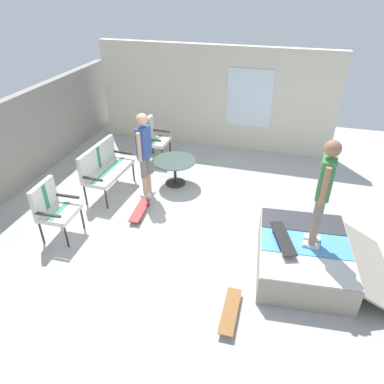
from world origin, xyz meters
TOP-DOWN VIEW (x-y plane):
  - ground_plane at (0.00, 0.00)m, footprint 12.00×12.00m
  - house_facade at (3.80, 0.49)m, footprint 0.23×6.00m
  - skate_ramp at (-0.47, -1.92)m, footprint 1.85×2.15m
  - patio_bench at (0.81, 2.13)m, footprint 1.28×0.61m
  - patio_chair_near_house at (2.52, 1.73)m, footprint 0.64×0.57m
  - patio_chair_by_wall at (-0.75, 2.27)m, footprint 0.64×0.57m
  - patio_table at (1.50, 0.82)m, footprint 0.90×0.90m
  - person_watching at (0.90, 1.24)m, footprint 0.48×0.25m
  - person_skater at (-0.45, -1.97)m, footprint 0.48×0.27m
  - skateboard_by_bench at (0.21, 1.11)m, footprint 0.81×0.26m
  - skateboard_spare at (-1.66, -0.99)m, footprint 0.80×0.21m
  - skateboard_on_ramp at (-0.56, -1.55)m, footprint 0.82×0.45m

SIDE VIEW (x-z plane):
  - ground_plane at x=0.00m, z-range -0.10..0.00m
  - skateboard_by_bench at x=0.21m, z-range 0.03..0.14m
  - skateboard_spare at x=-1.66m, z-range 0.03..0.14m
  - skate_ramp at x=-0.47m, z-range 0.00..0.51m
  - patio_table at x=1.50m, z-range 0.12..0.69m
  - skateboard_on_ramp at x=-0.56m, z-range 0.54..0.64m
  - patio_chair_near_house at x=2.52m, z-range 0.10..1.12m
  - patio_chair_by_wall at x=-0.75m, z-range 0.10..1.12m
  - patio_bench at x=0.81m, z-range 0.11..1.13m
  - person_watching at x=0.90m, z-range 0.16..1.92m
  - house_facade at x=3.80m, z-range 0.00..2.53m
  - person_skater at x=-0.45m, z-range 0.64..2.31m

